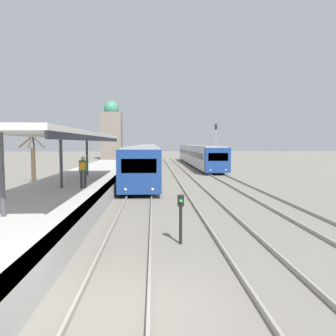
{
  "coord_description": "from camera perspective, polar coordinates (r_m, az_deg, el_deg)",
  "views": [
    {
      "loc": [
        0.81,
        -6.08,
        3.23
      ],
      "look_at": [
        1.8,
        15.54,
        1.56
      ],
      "focal_mm": 35.0,
      "sensor_mm": 36.0,
      "label": 1
    }
  ],
  "objects": [
    {
      "name": "bare_tree_background",
      "position": [
        27.48,
        -22.44,
        1.95
      ],
      "size": [
        2.19,
        1.39,
        4.76
      ],
      "color": "#4C3D2D",
      "rests_on": "ground_plane"
    },
    {
      "name": "track_platform_line",
      "position": [
        6.89,
        -9.86,
        -22.89
      ],
      "size": [
        1.51,
        120.0,
        0.15
      ],
      "color": "gray",
      "rests_on": "ground_plane"
    },
    {
      "name": "signal_post_near",
      "position": [
        10.5,
        2.22,
        -7.89
      ],
      "size": [
        0.2,
        0.21,
        1.58
      ],
      "color": "black",
      "rests_on": "ground_plane"
    },
    {
      "name": "train_near",
      "position": [
        42.58,
        -3.71,
        2.26
      ],
      "size": [
        2.61,
        47.79,
        2.96
      ],
      "color": "navy",
      "rests_on": "ground_plane"
    },
    {
      "name": "ground_plane",
      "position": [
        6.93,
        -9.85,
        -23.44
      ],
      "size": [
        240.0,
        240.0,
        0.0
      ],
      "primitive_type": "plane",
      "color": "slate"
    },
    {
      "name": "signal_mast_far",
      "position": [
        41.35,
        8.31,
        4.71
      ],
      "size": [
        0.28,
        0.29,
        5.62
      ],
      "color": "gray",
      "rests_on": "ground_plane"
    },
    {
      "name": "person_on_platform",
      "position": [
        17.54,
        -14.59,
        -0.24
      ],
      "size": [
        0.4,
        0.4,
        1.66
      ],
      "color": "#2D2D33",
      "rests_on": "station_platform"
    },
    {
      "name": "train_far",
      "position": [
        47.79,
        5.07,
        2.42
      ],
      "size": [
        2.55,
        31.09,
        2.87
      ],
      "color": "navy",
      "rests_on": "ground_plane"
    },
    {
      "name": "platform_canopy",
      "position": [
        17.99,
        -18.09,
        5.5
      ],
      "size": [
        4.0,
        16.83,
        2.9
      ],
      "color": "beige",
      "rests_on": "station_platform"
    },
    {
      "name": "track_middle_line",
      "position": [
        7.39,
        21.31,
        -21.17
      ],
      "size": [
        1.51,
        120.0,
        0.15
      ],
      "color": "gray",
      "rests_on": "ground_plane"
    },
    {
      "name": "distant_domed_building",
      "position": [
        66.55,
        -9.79,
        6.24
      ],
      "size": [
        4.0,
        4.0,
        11.53
      ],
      "color": "slate",
      "rests_on": "ground_plane"
    }
  ]
}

